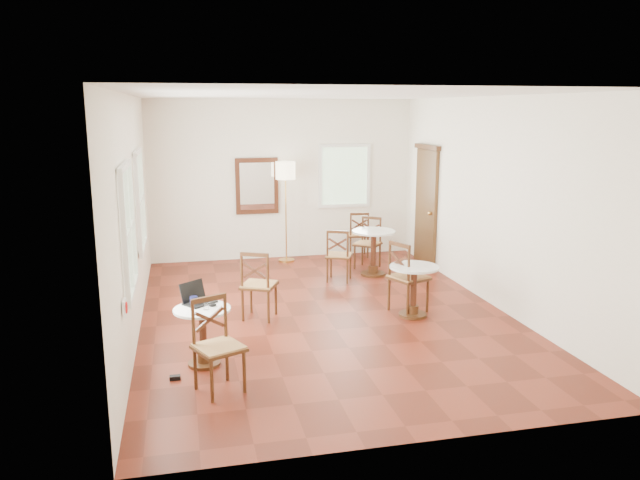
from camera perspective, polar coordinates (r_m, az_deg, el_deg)
The scene contains 17 objects.
ground at distance 8.74m, azimuth 0.44°, elevation -6.83°, with size 7.00×7.00×0.00m, color maroon.
room_shell at distance 8.57m, azimuth -0.36°, elevation 5.77°, with size 5.02×7.02×3.01m.
cafe_table_near at distance 7.06m, azimuth -10.75°, elevation -8.17°, with size 0.63×0.63×0.67m.
cafe_table_mid at distance 8.62m, azimuth 8.64°, elevation -4.14°, with size 0.68×0.68×0.72m.
cafe_table_back at distance 10.64m, azimuth 4.95°, elevation -0.70°, with size 0.74×0.74×0.78m.
chair_near_a at distance 8.46m, azimuth -5.69°, elevation -4.13°, with size 0.59×0.59×0.96m.
chair_near_b at distance 6.41m, azimuth -9.43°, elevation -9.60°, with size 0.59×0.59×0.96m.
chair_mid_a at distance 10.25m, azimuth 1.75°, elevation -1.41°, with size 0.54×0.54×0.89m.
chair_mid_b at distance 8.79m, azimuth 8.05°, elevation -3.39°, with size 0.61×0.61×1.02m.
chair_back_a at distance 11.96m, azimuth 3.53°, elevation 0.53°, with size 0.46×0.46×0.89m.
chair_back_b at distance 11.14m, azimuth 4.46°, elevation -0.28°, with size 0.59×0.59×0.92m.
floor_lamp at distance 11.42m, azimuth -3.20°, elevation 5.80°, with size 0.36×0.36×1.87m.
laptop at distance 7.16m, azimuth -11.30°, elevation -5.26°, with size 0.43×0.42×0.24m.
mouse at distance 7.02m, azimuth -9.89°, elevation -5.92°, with size 0.09×0.06×0.03m, color black.
navy_mug at distance 7.08m, azimuth -11.53°, elevation -5.53°, with size 0.13×0.09×0.10m.
water_glass at distance 6.91m, azimuth -10.46°, elevation -5.93°, with size 0.06×0.06×0.10m, color white.
power_adapter at distance 6.91m, azimuth -13.22°, elevation -12.25°, with size 0.11×0.07×0.05m, color black.
Camera 1 is at (-1.89, -8.05, 2.83)m, focal length 34.70 mm.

